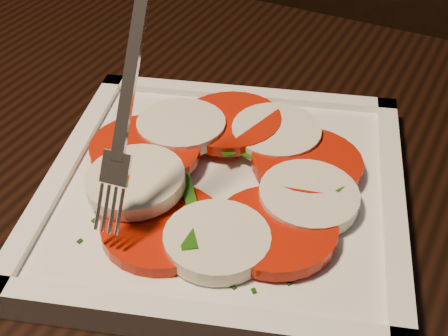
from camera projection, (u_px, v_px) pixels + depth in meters
chair at (313, 36)px, 1.11m from camera, size 0.55×0.55×0.93m
plate at (224, 193)px, 0.44m from camera, size 0.29×0.29×0.01m
caprese_salad at (224, 174)px, 0.43m from camera, size 0.20×0.19×0.02m
fork at (135, 89)px, 0.37m from camera, size 0.04×0.09×0.14m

